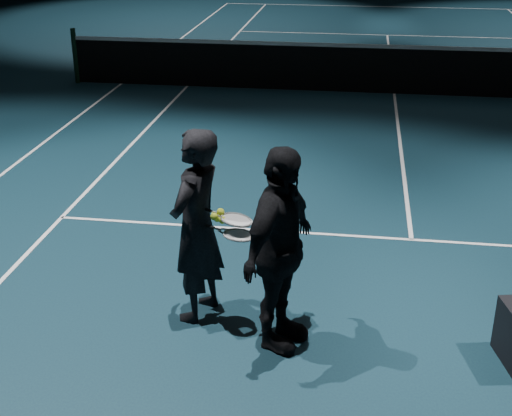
{
  "coord_description": "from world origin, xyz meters",
  "views": [
    {
      "loc": [
        -0.68,
        -13.72,
        3.54
      ],
      "look_at": [
        -1.46,
        -8.4,
        1.17
      ],
      "focal_mm": 50.0,
      "sensor_mm": 36.0,
      "label": 1
    }
  ],
  "objects_px": {
    "racket_upper": "(237,220)",
    "tennis_balls": "(220,217)",
    "player_b": "(280,250)",
    "player_a": "(196,226)",
    "racket_lower": "(239,235)"
  },
  "relations": [
    {
      "from": "player_a",
      "to": "tennis_balls",
      "type": "relative_size",
      "value": 14.79
    },
    {
      "from": "player_b",
      "to": "tennis_balls",
      "type": "xyz_separation_m",
      "value": [
        -0.54,
        0.25,
        0.15
      ]
    },
    {
      "from": "player_b",
      "to": "racket_lower",
      "type": "bearing_deg",
      "value": 86.25
    },
    {
      "from": "player_a",
      "to": "player_b",
      "type": "height_order",
      "value": "same"
    },
    {
      "from": "racket_lower",
      "to": "player_b",
      "type": "bearing_deg",
      "value": 0.0
    },
    {
      "from": "racket_upper",
      "to": "tennis_balls",
      "type": "bearing_deg",
      "value": -170.43
    },
    {
      "from": "racket_lower",
      "to": "tennis_balls",
      "type": "relative_size",
      "value": 5.67
    },
    {
      "from": "player_a",
      "to": "racket_upper",
      "type": "height_order",
      "value": "player_a"
    },
    {
      "from": "player_b",
      "to": "racket_upper",
      "type": "height_order",
      "value": "player_b"
    },
    {
      "from": "racket_upper",
      "to": "tennis_balls",
      "type": "relative_size",
      "value": 5.67
    },
    {
      "from": "player_a",
      "to": "racket_lower",
      "type": "xyz_separation_m",
      "value": [
        0.41,
        -0.19,
        0.03
      ]
    },
    {
      "from": "tennis_balls",
      "to": "player_a",
      "type": "bearing_deg",
      "value": 156.56
    },
    {
      "from": "racket_lower",
      "to": "racket_upper",
      "type": "bearing_deg",
      "value": 141.34
    },
    {
      "from": "player_a",
      "to": "racket_upper",
      "type": "xyz_separation_m",
      "value": [
        0.38,
        -0.13,
        0.15
      ]
    },
    {
      "from": "player_a",
      "to": "racket_lower",
      "type": "relative_size",
      "value": 2.61
    }
  ]
}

